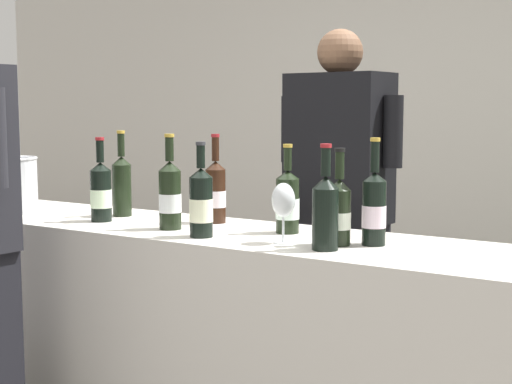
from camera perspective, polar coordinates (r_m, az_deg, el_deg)
The scene contains 14 objects.
wall_back at distance 5.05m, azimuth 14.02°, elevation 6.74°, with size 8.00×0.10×2.80m, color beige.
counter at distance 2.85m, azimuth -3.13°, elevation -12.05°, with size 2.53×0.56×0.92m, color beige.
wine_bottle_0 at distance 2.57m, azimuth -4.23°, elevation -0.83°, with size 0.08×0.08×0.33m.
wine_bottle_1 at distance 2.34m, azimuth 5.34°, elevation -1.39°, with size 0.08×0.08×0.33m.
wine_bottle_2 at distance 2.42m, azimuth 6.39°, elevation -1.47°, with size 0.08×0.08×0.32m.
wine_bottle_3 at distance 3.11m, azimuth -10.26°, elevation 0.62°, with size 0.08×0.08×0.35m.
wine_bottle_4 at distance 2.44m, azimuth 9.04°, elevation -1.23°, with size 0.08×0.08×0.35m.
wine_bottle_5 at distance 2.88m, azimuth -3.12°, elevation 0.05°, with size 0.08×0.08×0.35m.
wine_bottle_6 at distance 2.98m, azimuth -11.81°, elevation 0.03°, with size 0.08×0.08×0.33m.
wine_bottle_7 at distance 2.74m, azimuth -6.61°, elevation -0.21°, with size 0.08×0.08×0.35m.
wine_bottle_8 at distance 2.65m, azimuth 2.43°, elevation -0.76°, with size 0.08×0.08×0.32m.
wine_glass at distance 2.44m, azimuth 2.11°, elevation -0.77°, with size 0.08×0.08×0.20m.
ice_bucket at distance 3.33m, azimuth -18.14°, elevation 0.56°, with size 0.21×0.21×0.24m.
person_server at distance 3.23m, azimuth 6.30°, elevation -3.17°, with size 0.58×0.28×1.69m.
Camera 1 is at (1.55, -2.21, 1.36)m, focal length 52.14 mm.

